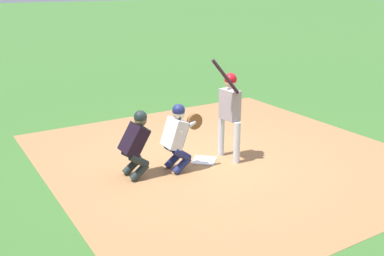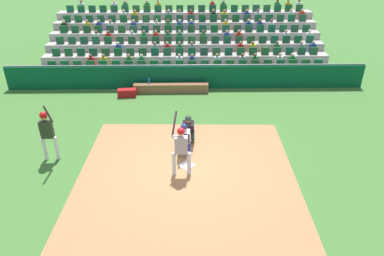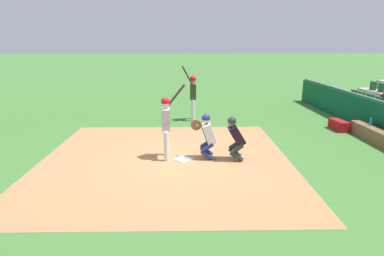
% 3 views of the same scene
% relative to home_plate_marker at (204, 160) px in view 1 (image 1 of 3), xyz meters
% --- Properties ---
extents(ground_plane, '(160.00, 160.00, 0.00)m').
position_rel_home_plate_marker_xyz_m(ground_plane, '(0.00, 0.00, -0.02)').
color(ground_plane, '#3E722F').
extents(infield_dirt_patch, '(7.32, 7.12, 0.01)m').
position_rel_home_plate_marker_xyz_m(infield_dirt_patch, '(0.00, 0.50, -0.01)').
color(infield_dirt_patch, '#A87649').
rests_on(infield_dirt_patch, ground_plane).
extents(home_plate_marker, '(0.62, 0.62, 0.02)m').
position_rel_home_plate_marker_xyz_m(home_plate_marker, '(0.00, 0.00, 0.00)').
color(home_plate_marker, white).
rests_on(home_plate_marker, infield_dirt_patch).
extents(batter_at_plate, '(0.62, 0.68, 2.09)m').
position_rel_home_plate_marker_xyz_m(batter_at_plate, '(0.18, 0.46, 1.07)').
color(batter_at_plate, silver).
rests_on(batter_at_plate, ground_plane).
extents(catcher_crouching, '(0.47, 0.72, 1.30)m').
position_rel_home_plate_marker_xyz_m(catcher_crouching, '(0.09, -0.67, 0.71)').
color(catcher_crouching, navy).
rests_on(catcher_crouching, ground_plane).
extents(home_plate_umpire, '(0.47, 0.51, 1.25)m').
position_rel_home_plate_marker_xyz_m(home_plate_umpire, '(-0.07, -1.44, 0.67)').
color(home_plate_umpire, '#212B2A').
rests_on(home_plate_umpire, ground_plane).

